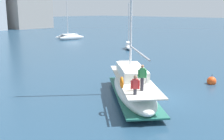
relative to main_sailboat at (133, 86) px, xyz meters
The scene contains 5 objects.
ground_plane 1.57m from the main_sailboat, 37.53° to the right, with size 400.00×400.00×0.00m, color navy.
main_sailboat is the anchor object (origin of this frame).
moored_catamaran 40.94m from the main_sailboat, 57.33° to the left, with size 6.07×3.92×7.98m.
moored_cutter_left 25.08m from the main_sailboat, 39.83° to the left, with size 3.90×3.65×7.24m.
mooring_buoy 8.05m from the main_sailboat, 18.40° to the right, with size 0.79×0.79×1.00m.
Camera 1 is at (-15.61, -10.61, 6.18)m, focal length 43.64 mm.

